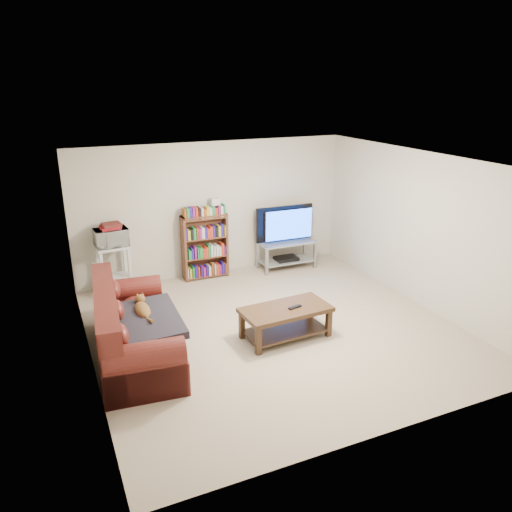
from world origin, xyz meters
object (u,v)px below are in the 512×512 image
sofa (130,334)px  coffee_table (286,317)px  tv_stand (286,250)px  bookshelf (205,245)px

sofa → coffee_table: (2.06, -0.34, -0.02)m
sofa → coffee_table: 2.09m
tv_stand → bookshelf: (-1.55, 0.17, 0.25)m
sofa → tv_stand: 3.91m
tv_stand → bookshelf: bookshelf is taller
sofa → tv_stand: sofa is taller
coffee_table → bookshelf: 2.62m
tv_stand → bookshelf: size_ratio=0.91×
sofa → bookshelf: bearing=57.4°
sofa → coffee_table: size_ratio=1.81×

